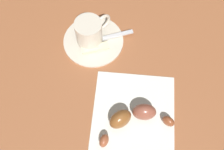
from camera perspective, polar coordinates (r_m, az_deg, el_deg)
The scene contains 7 objects.
ground_plane at distance 0.59m, azimuth -0.21°, elevation 0.10°, with size 1.80×1.80×0.00m, color #A05D37.
saucer at distance 0.63m, azimuth -3.80°, elevation 7.03°, with size 0.13×0.13×0.01m, color beige.
espresso_cup at distance 0.60m, azimuth -4.58°, elevation 8.84°, with size 0.06×0.08×0.06m.
teaspoon at distance 0.62m, azimuth -2.80°, elevation 7.27°, with size 0.03×0.12×0.01m.
sugar_packet at distance 0.61m, azimuth -3.44°, elevation 5.54°, with size 0.06×0.02×0.01m, color beige.
napkin at distance 0.56m, azimuth 4.32°, elevation -8.75°, with size 0.19×0.16×0.00m, color white.
croissant at distance 0.53m, azimuth 4.23°, elevation -8.61°, with size 0.07×0.15×0.04m.
Camera 1 is at (-0.26, 0.04, 0.53)m, focal length 45.09 mm.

